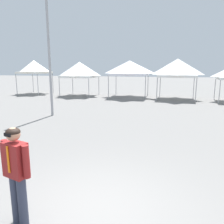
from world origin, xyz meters
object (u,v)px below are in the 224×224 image
object	(u,v)px
person_foreground	(16,170)
light_pole_opposite_side	(48,29)
canopy_tent_left_of_center	(34,67)
canopy_tent_right_of_center	(130,68)
canopy_tent_far_right	(80,70)
canopy_tent_far_left	(177,68)

from	to	relation	value
person_foreground	light_pole_opposite_side	size ratio (longest dim) A/B	0.21
canopy_tent_left_of_center	canopy_tent_right_of_center	xyz separation A→B (m)	(10.36, -0.14, -0.13)
canopy_tent_far_right	canopy_tent_right_of_center	bearing A→B (deg)	2.66
canopy_tent_left_of_center	canopy_tent_far_right	xyz separation A→B (m)	(5.39, -0.38, -0.29)
canopy_tent_far_right	canopy_tent_far_left	world-z (taller)	canopy_tent_far_left
canopy_tent_far_right	light_pole_opposite_side	world-z (taller)	light_pole_opposite_side
canopy_tent_far_right	person_foreground	world-z (taller)	canopy_tent_far_right
canopy_tent_right_of_center	light_pole_opposite_side	bearing A→B (deg)	-106.67
canopy_tent_left_of_center	canopy_tent_far_right	size ratio (longest dim) A/B	1.07
canopy_tent_left_of_center	person_foreground	distance (m)	21.51
canopy_tent_right_of_center	canopy_tent_left_of_center	bearing A→B (deg)	179.20
canopy_tent_left_of_center	person_foreground	world-z (taller)	canopy_tent_left_of_center
canopy_tent_left_of_center	canopy_tent_far_left	world-z (taller)	canopy_tent_left_of_center
canopy_tent_far_right	person_foreground	size ratio (longest dim) A/B	1.88
canopy_tent_far_left	light_pole_opposite_side	size ratio (longest dim) A/B	0.41
canopy_tent_far_left	light_pole_opposite_side	distance (m)	11.74
canopy_tent_right_of_center	canopy_tent_far_left	distance (m)	4.32
canopy_tent_right_of_center	canopy_tent_far_left	size ratio (longest dim) A/B	1.01
person_foreground	light_pole_opposite_side	xyz separation A→B (m)	(-4.25, 8.38, 3.84)
canopy_tent_right_of_center	light_pole_opposite_side	xyz separation A→B (m)	(-2.80, -9.36, 2.12)
canopy_tent_right_of_center	canopy_tent_far_left	bearing A→B (deg)	-3.48
canopy_tent_left_of_center	person_foreground	size ratio (longest dim) A/B	2.01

